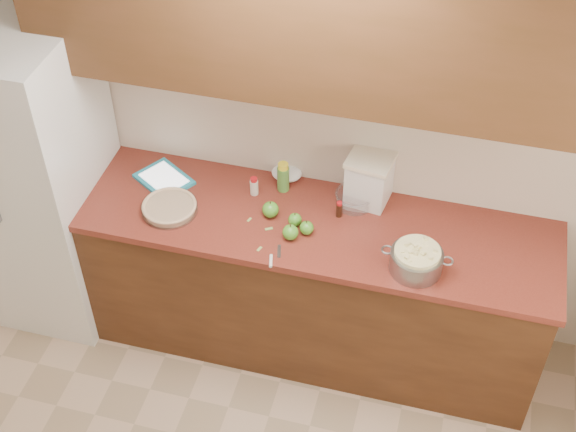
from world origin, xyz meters
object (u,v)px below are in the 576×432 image
(flour_canister, at_px, (370,178))
(tablet, at_px, (164,179))
(pie, at_px, (169,207))
(colander, at_px, (416,260))

(flour_canister, height_order, tablet, flour_canister)
(pie, height_order, flour_canister, flour_canister)
(pie, height_order, tablet, pie)
(colander, distance_m, tablet, 1.41)
(pie, xyz_separation_m, flour_canister, (0.96, 0.35, 0.11))
(tablet, bearing_deg, flour_canister, 39.52)
(pie, relative_size, flour_canister, 1.05)
(colander, distance_m, flour_canister, 0.54)
(tablet, bearing_deg, colander, 19.99)
(pie, bearing_deg, tablet, 117.95)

